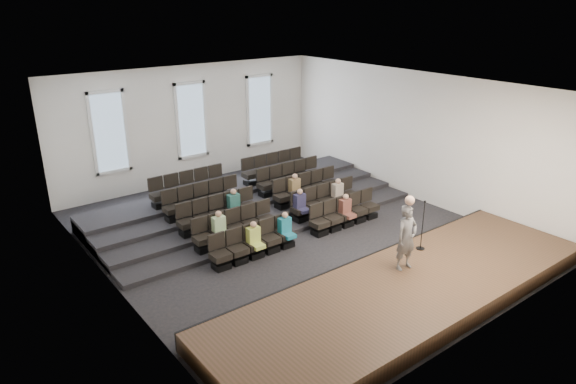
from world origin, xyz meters
name	(u,v)px	position (x,y,z in m)	size (l,w,h in m)	color
ground	(292,234)	(0.00, 0.00, 0.00)	(14.00, 14.00, 0.00)	black
ceiling	(292,86)	(0.00, 0.00, 5.01)	(12.00, 14.00, 0.02)	white
wall_back	(191,125)	(0.00, 7.02, 2.50)	(12.00, 0.04, 5.00)	white
wall_front	(486,240)	(0.00, -7.02, 2.50)	(12.00, 0.04, 5.00)	white
wall_left	(107,207)	(-6.02, 0.00, 2.50)	(0.04, 14.00, 5.00)	white
wall_right	(414,136)	(6.02, 0.00, 2.50)	(0.04, 14.00, 5.00)	white
stage	(410,291)	(0.00, -5.10, 0.25)	(11.80, 3.60, 0.50)	#4A301F
stage_lip	(362,265)	(0.00, -3.33, 0.25)	(11.80, 0.06, 0.52)	black
risers	(241,201)	(0.00, 3.17, 0.20)	(11.80, 4.80, 0.60)	black
seating_rows	(266,202)	(0.00, 1.54, 0.68)	(6.80, 4.70, 1.67)	black
windows	(191,120)	(0.00, 6.95, 2.70)	(8.44, 0.10, 3.24)	white
audience	(286,209)	(0.00, 0.32, 0.81)	(5.45, 2.64, 1.10)	#BFD354
speaker	(406,238)	(0.49, -4.45, 1.43)	(0.68, 0.44, 1.86)	#5E5B59
mic_stand	(422,235)	(1.79, -3.98, 0.96)	(0.26, 0.26, 1.55)	black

